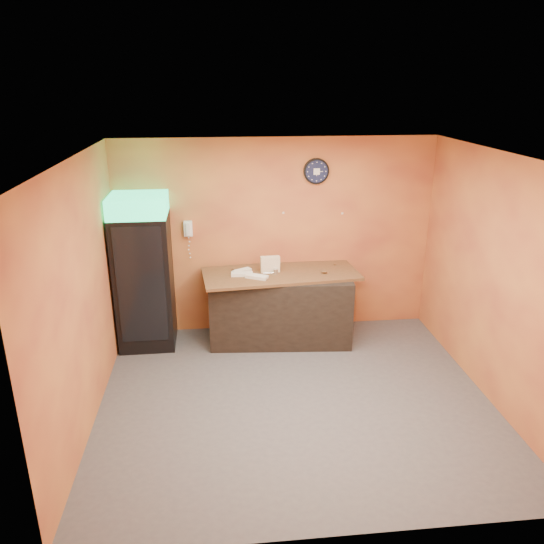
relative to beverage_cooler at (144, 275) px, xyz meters
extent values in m
plane|color=#47474C|center=(1.85, -1.60, -1.04)|extent=(4.50, 4.50, 0.00)
cube|color=#E08F3F|center=(1.85, 0.40, 0.36)|extent=(4.50, 0.02, 2.80)
cube|color=#E08F3F|center=(-0.40, -1.60, 0.36)|extent=(0.02, 4.00, 2.80)
cube|color=#E08F3F|center=(4.10, -1.60, 0.36)|extent=(0.02, 4.00, 2.80)
cube|color=white|center=(1.85, -1.60, 1.76)|extent=(4.50, 4.00, 0.02)
cube|color=black|center=(0.00, 0.05, -0.11)|extent=(0.75, 0.75, 1.85)
cube|color=#1AE186|center=(0.00, 0.05, 0.95)|extent=(0.75, 0.75, 0.26)
cube|color=black|center=(0.00, -0.33, -0.03)|extent=(0.61, 0.03, 1.59)
cube|color=black|center=(1.86, -0.03, -0.55)|extent=(2.00, 1.02, 0.97)
cylinder|color=black|center=(2.40, 0.37, 1.30)|extent=(0.36, 0.05, 0.36)
cylinder|color=#0F1433|center=(2.40, 0.35, 1.30)|extent=(0.31, 0.01, 0.31)
cube|color=white|center=(2.40, 0.34, 1.30)|extent=(0.09, 0.00, 0.09)
cube|color=white|center=(0.61, 0.35, 0.53)|extent=(0.12, 0.07, 0.22)
cube|color=white|center=(0.61, 0.30, 0.53)|extent=(0.05, 0.04, 0.18)
cube|color=brown|center=(1.86, -0.03, -0.04)|extent=(2.20, 1.07, 0.04)
cube|color=#F6E3BF|center=(1.72, 0.01, 0.00)|extent=(0.27, 0.11, 0.06)
cube|color=#F6E3BF|center=(1.72, 0.01, 0.06)|extent=(0.27, 0.11, 0.06)
cube|color=#F6E3BF|center=(1.72, 0.01, 0.11)|extent=(0.27, 0.11, 0.06)
cube|color=#F6E3BF|center=(1.72, 0.01, 0.17)|extent=(0.27, 0.11, 0.06)
cube|color=white|center=(1.33, -0.10, 0.00)|extent=(0.30, 0.13, 0.04)
cube|color=white|center=(1.52, -0.22, 0.00)|extent=(0.32, 0.24, 0.04)
cube|color=white|center=(1.34, 0.05, -0.01)|extent=(0.27, 0.21, 0.04)
cylinder|color=silver|center=(1.79, -0.07, 0.01)|extent=(0.07, 0.07, 0.07)
camera|label=1|loc=(1.02, -6.86, 2.48)|focal=35.00mm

